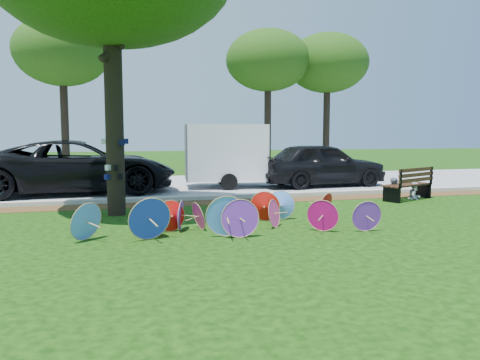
# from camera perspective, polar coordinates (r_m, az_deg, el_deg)

# --- Properties ---
(ground) EXTENTS (90.00, 90.00, 0.00)m
(ground) POSITION_cam_1_polar(r_m,az_deg,el_deg) (9.32, 0.13, -6.79)
(ground) COLOR black
(ground) RESTS_ON ground
(mulch_strip) EXTENTS (90.00, 1.00, 0.01)m
(mulch_strip) POSITION_cam_1_polar(r_m,az_deg,el_deg) (13.64, -4.69, -2.78)
(mulch_strip) COLOR #472D16
(mulch_strip) RESTS_ON ground
(curb) EXTENTS (90.00, 0.30, 0.12)m
(curb) POSITION_cam_1_polar(r_m,az_deg,el_deg) (14.32, -5.18, -2.16)
(curb) COLOR #B7B5AD
(curb) RESTS_ON ground
(street) EXTENTS (90.00, 8.00, 0.01)m
(street) POSITION_cam_1_polar(r_m,az_deg,el_deg) (18.40, -7.30, -0.60)
(street) COLOR gray
(street) RESTS_ON ground
(parasol_pile) EXTENTS (6.24, 1.90, 0.85)m
(parasol_pile) POSITION_cam_1_polar(r_m,az_deg,el_deg) (9.58, -1.72, -4.21)
(parasol_pile) COLOR #BA1009
(parasol_pile) RESTS_ON ground
(black_van) EXTENTS (6.52, 3.20, 1.78)m
(black_van) POSITION_cam_1_polar(r_m,az_deg,el_deg) (16.59, -19.08, 1.51)
(black_van) COLOR black
(black_van) RESTS_ON ground
(dark_pickup) EXTENTS (5.03, 2.34, 1.67)m
(dark_pickup) POSITION_cam_1_polar(r_m,az_deg,el_deg) (18.08, 9.90, 1.88)
(dark_pickup) COLOR black
(dark_pickup) RESTS_ON ground
(cargo_trailer) EXTENTS (3.08, 2.14, 2.63)m
(cargo_trailer) POSITION_cam_1_polar(r_m,az_deg,el_deg) (17.38, -1.74, 3.41)
(cargo_trailer) COLOR white
(cargo_trailer) RESTS_ON ground
(park_bench) EXTENTS (2.00, 1.41, 0.98)m
(park_bench) POSITION_cam_1_polar(r_m,az_deg,el_deg) (15.08, 19.61, -0.43)
(park_bench) COLOR black
(park_bench) RESTS_ON ground
(person_left) EXTENTS (0.57, 0.48, 1.33)m
(person_left) POSITION_cam_1_polar(r_m,az_deg,el_deg) (14.91, 18.41, 0.22)
(person_left) COLOR #39414F
(person_left) RESTS_ON ground
(person_right) EXTENTS (0.62, 0.56, 1.04)m
(person_right) POSITION_cam_1_polar(r_m,az_deg,el_deg) (15.31, 20.59, -0.26)
(person_right) COLOR silver
(person_right) RESTS_ON ground
(bg_trees) EXTENTS (17.87, 4.67, 7.40)m
(bg_trees) POSITION_cam_1_polar(r_m,az_deg,el_deg) (24.52, -1.64, 14.51)
(bg_trees) COLOR black
(bg_trees) RESTS_ON ground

